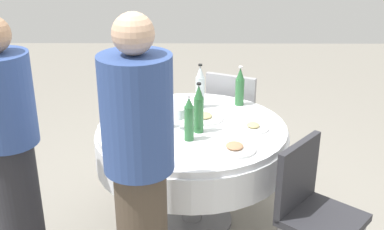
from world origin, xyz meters
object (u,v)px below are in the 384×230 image
bottle_dark_green_left (142,108)px  bottle_clear_far (200,87)px  person_mid (10,147)px  person_inner (140,173)px  bottle_green_west (189,120)px  plate_right (151,111)px  plate_south (235,148)px  plate_near (253,127)px  plate_rear (204,117)px  wine_glass_left (138,125)px  chair_outer (234,113)px  chair_east (311,204)px  wine_glass_far (180,114)px  bottle_green_mid (240,87)px  bottle_green_inner (199,109)px  dining_table (192,147)px  wine_glass_outer (164,111)px

bottle_dark_green_left → bottle_clear_far: bearing=-51.8°
person_mid → person_inner: size_ratio=0.94×
bottle_green_west → plate_right: 0.52m
plate_south → plate_near: bearing=-25.2°
bottle_green_west → plate_rear: bearing=-17.2°
wine_glass_left → chair_outer: 1.21m
wine_glass_left → chair_east: wine_glass_left is taller
bottle_dark_green_left → chair_east: bottle_dark_green_left is taller
plate_rear → person_inner: person_inner is taller
plate_south → chair_east: chair_east is taller
wine_glass_far → plate_south: 0.45m
wine_glass_left → plate_south: (-0.13, -0.58, -0.09)m
plate_south → plate_near: same height
plate_south → chair_outer: bearing=-4.4°
bottle_dark_green_left → person_mid: size_ratio=0.16×
wine_glass_far → person_inner: 0.80m
plate_near → person_mid: (-0.41, 1.41, 0.06)m
bottle_green_mid → bottle_dark_green_left: (-0.35, 0.66, -0.02)m
bottle_dark_green_left → plate_rear: bottle_dark_green_left is taller
wine_glass_left → chair_east: 1.11m
bottle_green_inner → plate_rear: bottle_green_inner is taller
dining_table → chair_east: 0.89m
person_mid → person_inner: bearing=-140.0°
plate_south → person_inner: (-0.49, 0.50, 0.11)m
bottle_green_west → chair_outer: (0.95, -0.35, -0.36)m
wine_glass_far → person_inner: bearing=167.6°
bottle_green_inner → plate_near: size_ratio=1.62×
dining_table → plate_right: (0.23, 0.29, 0.16)m
plate_right → bottle_dark_green_left: bearing=168.2°
wine_glass_outer → bottle_green_mid: bearing=-51.7°
bottle_green_mid → bottle_dark_green_left: size_ratio=1.16×
bottle_clear_far → chair_east: 1.16m
bottle_clear_far → chair_east: bearing=-145.7°
wine_glass_left → wine_glass_far: bearing=-57.1°
bottle_green_mid → chair_east: bottle_green_mid is taller
plate_near → chair_east: bearing=-152.3°
plate_rear → person_mid: bearing=117.3°
bottle_clear_far → plate_near: 0.52m
bottle_green_inner → wine_glass_left: (-0.13, 0.37, -0.05)m
bottle_green_inner → chair_outer: 0.96m
wine_glass_outer → plate_rear: size_ratio=0.61×
bottle_green_inner → bottle_green_west: (-0.12, 0.06, -0.02)m
bottle_green_mid → person_inner: size_ratio=0.18×
wine_glass_outer → plate_right: wine_glass_outer is taller
person_inner → chair_east: bearing=-147.7°
wine_glass_outer → person_inner: person_inner is taller
plate_rear → chair_east: 0.94m
dining_table → wine_glass_left: size_ratio=9.26×
bottle_dark_green_left → plate_south: bearing=-122.7°
bottle_dark_green_left → chair_east: (-0.60, -1.00, -0.34)m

